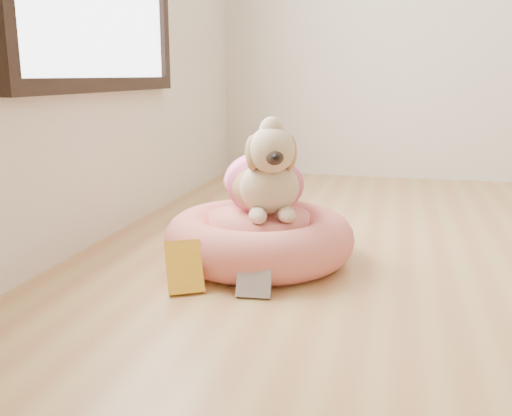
% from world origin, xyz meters
% --- Properties ---
extents(pet_bed, '(0.74, 0.74, 0.19)m').
position_xyz_m(pet_bed, '(-1.25, 0.21, 0.09)').
color(pet_bed, '#CF6D51').
rests_on(pet_bed, floor).
extents(dog, '(0.53, 0.62, 0.38)m').
position_xyz_m(dog, '(-1.24, 0.25, 0.38)').
color(dog, brown).
rests_on(dog, pet_bed).
extents(book_yellow, '(0.16, 0.15, 0.17)m').
position_xyz_m(book_yellow, '(-1.42, -0.16, 0.08)').
color(book_yellow, '#FFFC1A').
rests_on(book_yellow, floor).
extents(book_white, '(0.12, 0.11, 0.16)m').
position_xyz_m(book_white, '(-1.18, -0.13, 0.08)').
color(book_white, white).
rests_on(book_white, floor).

